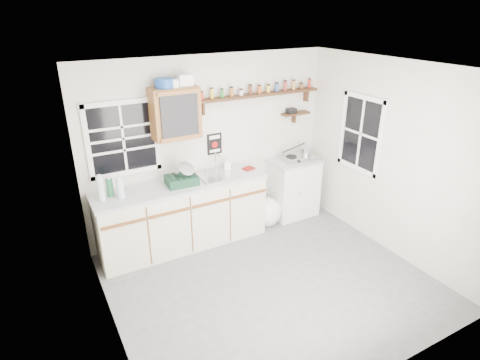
% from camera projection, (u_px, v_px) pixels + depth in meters
% --- Properties ---
extents(room, '(3.64, 3.24, 2.54)m').
position_uv_depth(room, '(274.00, 188.00, 4.34)').
color(room, '#525254').
rests_on(room, ground).
extents(main_cabinet, '(2.31, 0.63, 0.92)m').
position_uv_depth(main_cabinet, '(183.00, 214.00, 5.44)').
color(main_cabinet, beige).
rests_on(main_cabinet, floor).
extents(right_cabinet, '(0.73, 0.57, 0.91)m').
position_uv_depth(right_cabinet, '(292.00, 187.00, 6.28)').
color(right_cabinet, silver).
rests_on(right_cabinet, floor).
extents(sink, '(0.52, 0.44, 0.29)m').
position_uv_depth(sink, '(218.00, 175.00, 5.50)').
color(sink, '#B1B2B6').
rests_on(sink, main_cabinet).
extents(upper_cabinet, '(0.60, 0.32, 0.65)m').
position_uv_depth(upper_cabinet, '(175.00, 113.00, 5.03)').
color(upper_cabinet, brown).
rests_on(upper_cabinet, wall_back).
extents(upper_cabinet_clutter, '(0.47, 0.24, 0.14)m').
position_uv_depth(upper_cabinet_clutter, '(172.00, 82.00, 4.87)').
color(upper_cabinet_clutter, '#18459D').
rests_on(upper_cabinet_clutter, upper_cabinet).
extents(spice_shelf, '(1.91, 0.18, 0.35)m').
position_uv_depth(spice_shelf, '(260.00, 94.00, 5.61)').
color(spice_shelf, black).
rests_on(spice_shelf, wall_back).
extents(secondary_shelf, '(0.45, 0.16, 0.24)m').
position_uv_depth(secondary_shelf, '(294.00, 113.00, 6.04)').
color(secondary_shelf, black).
rests_on(secondary_shelf, wall_back).
extents(warning_sign, '(0.22, 0.02, 0.30)m').
position_uv_depth(warning_sign, '(215.00, 144.00, 5.63)').
color(warning_sign, black).
rests_on(warning_sign, wall_back).
extents(window_back, '(0.93, 0.03, 0.98)m').
position_uv_depth(window_back, '(123.00, 139.00, 4.96)').
color(window_back, black).
rests_on(window_back, wall_back).
extents(window_right, '(0.03, 0.78, 1.08)m').
position_uv_depth(window_right, '(361.00, 134.00, 5.49)').
color(window_right, black).
rests_on(window_right, wall_back).
extents(water_bottles, '(0.30, 0.19, 0.33)m').
position_uv_depth(water_bottles, '(110.00, 188.00, 4.80)').
color(water_bottles, silver).
rests_on(water_bottles, main_cabinet).
extents(dish_rack, '(0.41, 0.32, 0.30)m').
position_uv_depth(dish_rack, '(183.00, 177.00, 5.21)').
color(dish_rack, '#10321F').
rests_on(dish_rack, main_cabinet).
extents(soap_bottle, '(0.11, 0.11, 0.20)m').
position_uv_depth(soap_bottle, '(227.00, 164.00, 5.65)').
color(soap_bottle, silver).
rests_on(soap_bottle, main_cabinet).
extents(rag, '(0.18, 0.16, 0.02)m').
position_uv_depth(rag, '(249.00, 168.00, 5.71)').
color(rag, maroon).
rests_on(rag, main_cabinet).
extents(hotplate, '(0.56, 0.34, 0.08)m').
position_uv_depth(hotplate, '(299.00, 157.00, 6.10)').
color(hotplate, '#B1B2B6').
rests_on(hotplate, right_cabinet).
extents(saucepan, '(0.41, 0.27, 0.18)m').
position_uv_depth(saucepan, '(306.00, 150.00, 6.12)').
color(saucepan, '#B1B2B6').
rests_on(saucepan, hotplate).
extents(trash_bag, '(0.43, 0.39, 0.49)m').
position_uv_depth(trash_bag, '(267.00, 212.00, 6.04)').
color(trash_bag, white).
rests_on(trash_bag, floor).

